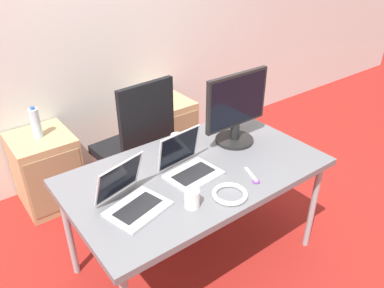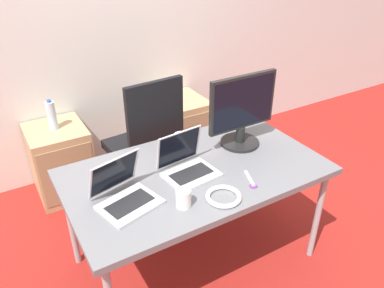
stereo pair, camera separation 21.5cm
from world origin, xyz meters
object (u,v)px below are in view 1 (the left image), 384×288
at_px(office_chair, 136,158).
at_px(coffee_cup_brown, 177,142).
at_px(cabinet_left, 47,170).
at_px(cabinet_right, 165,130).
at_px(laptop_left, 131,198).
at_px(cable_coil, 230,194).
at_px(coffee_cup_white, 192,199).
at_px(water_bottle, 36,123).
at_px(laptop_right, 189,166).
at_px(monitor, 236,109).

relative_size(office_chair, coffee_cup_brown, 9.92).
xyz_separation_m(cabinet_left, cabinet_right, (1.12, 0.00, 0.00)).
height_order(laptop_left, cable_coil, laptop_left).
relative_size(office_chair, laptop_left, 2.98).
bearing_deg(coffee_cup_white, water_bottle, 102.76).
bearing_deg(cabinet_left, cabinet_right, 0.00).
xyz_separation_m(cabinet_right, laptop_left, (-1.03, -1.28, 0.48)).
bearing_deg(cabinet_right, cabinet_left, 180.00).
distance_m(office_chair, coffee_cup_brown, 0.65).
bearing_deg(water_bottle, office_chair, -36.81).
height_order(cabinet_left, laptop_right, laptop_right).
relative_size(laptop_right, monitor, 0.66).
xyz_separation_m(office_chair, laptop_left, (-0.48, -0.86, 0.37)).
bearing_deg(office_chair, water_bottle, 143.19).
xyz_separation_m(water_bottle, coffee_cup_white, (0.33, -1.47, 0.06)).
distance_m(monitor, coffee_cup_brown, 0.43).
bearing_deg(cabinet_left, monitor, -48.77).
xyz_separation_m(laptop_right, monitor, (0.47, 0.12, 0.18)).
height_order(office_chair, laptop_right, office_chair).
bearing_deg(office_chair, cabinet_left, 143.33).
relative_size(cabinet_left, water_bottle, 2.45).
distance_m(cabinet_right, water_bottle, 1.20).
bearing_deg(coffee_cup_white, laptop_right, 56.63).
bearing_deg(cable_coil, coffee_cup_brown, 84.45).
height_order(water_bottle, coffee_cup_white, water_bottle).
xyz_separation_m(cabinet_left, water_bottle, (-0.00, 0.00, 0.41)).
relative_size(laptop_right, coffee_cup_brown, 2.90).
bearing_deg(laptop_left, cable_coil, -27.66).
height_order(cabinet_left, cable_coil, cable_coil).
distance_m(water_bottle, laptop_left, 1.29).
height_order(laptop_right, cable_coil, laptop_right).
bearing_deg(monitor, laptop_left, -168.21).
xyz_separation_m(water_bottle, coffee_cup_brown, (0.60, -0.96, 0.07)).
bearing_deg(cabinet_left, cable_coil, -70.35).
relative_size(office_chair, coffee_cup_white, 10.98).
bearing_deg(laptop_right, coffee_cup_brown, 68.83).
bearing_deg(water_bottle, cabinet_left, -90.00).
bearing_deg(office_chair, laptop_right, -95.55).
bearing_deg(laptop_right, water_bottle, 112.18).
relative_size(laptop_left, monitor, 0.76).
bearing_deg(monitor, coffee_cup_brown, 158.75).
height_order(laptop_left, coffee_cup_white, laptop_left).
xyz_separation_m(laptop_left, monitor, (0.88, 0.18, 0.18)).
bearing_deg(laptop_right, coffee_cup_white, -123.37).
relative_size(office_chair, cabinet_left, 1.80).
bearing_deg(water_bottle, cable_coil, -70.37).
xyz_separation_m(coffee_cup_white, coffee_cup_brown, (0.27, 0.51, 0.01)).
bearing_deg(coffee_cup_white, cable_coil, -14.25).
bearing_deg(coffee_cup_white, laptop_left, 142.85).
bearing_deg(laptop_left, monitor, 11.79).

